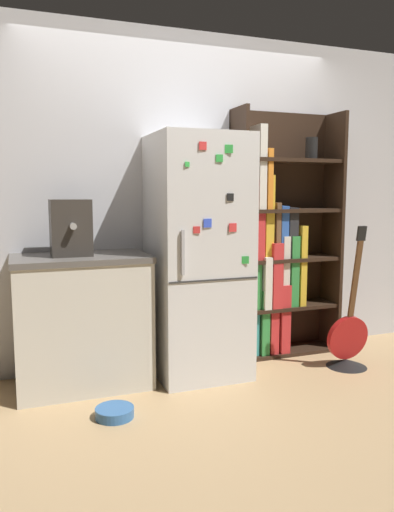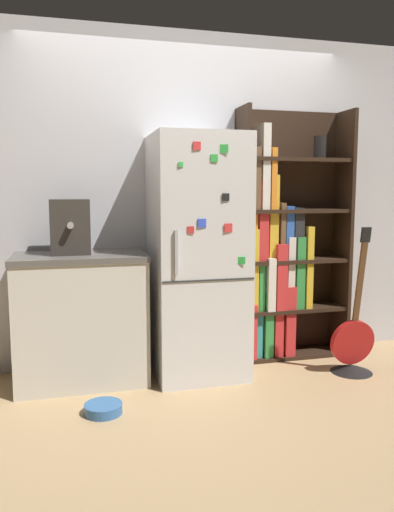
# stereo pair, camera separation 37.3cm
# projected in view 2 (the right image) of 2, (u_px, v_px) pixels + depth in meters

# --- Properties ---
(ground_plane) EXTENTS (16.00, 16.00, 0.00)m
(ground_plane) POSITION_uv_depth(u_px,v_px,m) (201.00, 377.00, 3.70)
(ground_plane) COLOR tan
(wall_back) EXTENTS (8.00, 0.05, 2.60)m
(wall_back) POSITION_uv_depth(u_px,v_px,m) (186.00, 200.00, 3.99)
(wall_back) COLOR silver
(wall_back) RESTS_ON ground_plane
(refrigerator) EXTENTS (0.66, 0.69, 1.78)m
(refrigerator) POSITION_uv_depth(u_px,v_px,m) (197.00, 257.00, 3.70)
(refrigerator) COLOR silver
(refrigerator) RESTS_ON ground_plane
(bookshelf) EXTENTS (0.92, 0.31, 2.02)m
(bookshelf) POSITION_uv_depth(u_px,v_px,m) (279.00, 251.00, 4.08)
(bookshelf) COLOR black
(bookshelf) RESTS_ON ground_plane
(kitchen_counter) EXTENTS (0.93, 0.60, 0.93)m
(kitchen_counter) POSITION_uv_depth(u_px,v_px,m) (81.00, 318.00, 3.59)
(kitchen_counter) COLOR beige
(kitchen_counter) RESTS_ON ground_plane
(espresso_machine) EXTENTS (0.27, 0.28, 0.38)m
(espresso_machine) POSITION_uv_depth(u_px,v_px,m) (70.00, 227.00, 3.49)
(espresso_machine) COLOR #38332D
(espresso_machine) RESTS_ON kitchen_counter
(guitar) EXTENTS (0.35, 0.31, 1.12)m
(guitar) POSITION_uv_depth(u_px,v_px,m) (352.00, 351.00, 3.78)
(guitar) COLOR black
(guitar) RESTS_ON ground_plane
(pet_bowl) EXTENTS (0.24, 0.24, 0.06)m
(pet_bowl) POSITION_uv_depth(u_px,v_px,m) (103.00, 408.00, 3.09)
(pet_bowl) COLOR #3366A5
(pet_bowl) RESTS_ON ground_plane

